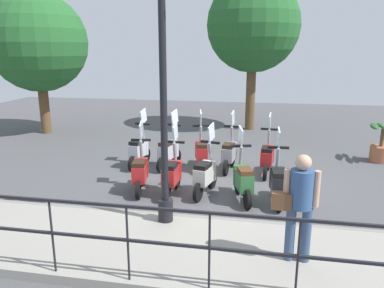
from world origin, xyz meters
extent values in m
plane|color=#4C4C4F|center=(0.00, 0.00, 0.00)|extent=(28.00, 28.00, 0.00)
cube|color=gray|center=(-3.20, 0.00, 0.07)|extent=(2.20, 20.00, 0.15)
cube|color=gray|center=(-2.15, 0.00, 0.07)|extent=(0.10, 20.00, 0.15)
cube|color=black|center=(-4.20, 0.00, 1.20)|extent=(0.04, 16.00, 0.04)
cube|color=black|center=(-4.20, 0.00, 0.73)|extent=(0.04, 16.00, 0.04)
cylinder|color=black|center=(-4.20, -1.60, 0.68)|extent=(0.03, 0.03, 1.05)
cylinder|color=black|center=(-4.20, -0.53, 0.68)|extent=(0.03, 0.03, 1.05)
cylinder|color=black|center=(-4.20, 0.53, 0.68)|extent=(0.03, 0.03, 1.05)
cylinder|color=black|center=(-4.20, 1.60, 0.68)|extent=(0.03, 0.03, 1.05)
cylinder|color=black|center=(-2.40, 0.50, 0.35)|extent=(0.26, 0.26, 0.40)
cylinder|color=black|center=(-2.40, 0.50, 2.25)|extent=(0.12, 0.12, 4.20)
cylinder|color=#384C70|center=(-3.30, -1.80, 0.56)|extent=(0.14, 0.14, 0.82)
cylinder|color=#384C70|center=(-3.30, -1.58, 0.56)|extent=(0.14, 0.14, 0.82)
cylinder|color=#335184|center=(-3.30, -1.69, 1.25)|extent=(0.32, 0.32, 0.55)
sphere|color=tan|center=(-3.30, -1.69, 1.63)|extent=(0.22, 0.22, 0.22)
cylinder|color=tan|center=(-3.30, -1.89, 1.26)|extent=(0.09, 0.09, 0.52)
cylinder|color=tan|center=(-3.30, -1.49, 1.26)|extent=(0.09, 0.09, 0.52)
cube|color=brown|center=(-3.35, -1.43, 1.07)|extent=(0.14, 0.28, 0.24)
cylinder|color=brown|center=(4.33, 6.90, 1.00)|extent=(0.36, 0.36, 2.00)
sphere|color=#235B28|center=(4.33, 6.90, 3.32)|extent=(3.52, 3.52, 3.52)
cylinder|color=brown|center=(6.39, -0.68, 1.33)|extent=(0.36, 0.36, 2.65)
sphere|color=#235B28|center=(6.39, -0.68, 3.96)|extent=(3.48, 3.48, 3.48)
cylinder|color=#9E5B3D|center=(2.64, -4.47, 0.23)|extent=(0.56, 0.56, 0.45)
cylinder|color=brown|center=(2.64, -4.47, 0.70)|extent=(0.10, 0.10, 0.50)
ellipsoid|color=#235B28|center=(2.89, -4.47, 1.00)|extent=(0.56, 0.16, 0.10)
ellipsoid|color=#235B28|center=(2.64, -4.22, 1.00)|extent=(0.56, 0.16, 0.10)
ellipsoid|color=#235B28|center=(2.82, -4.29, 1.00)|extent=(0.56, 0.16, 0.10)
cylinder|color=black|center=(-0.49, -1.47, 0.20)|extent=(0.40, 0.10, 0.40)
cylinder|color=black|center=(-1.32, -1.52, 0.20)|extent=(0.40, 0.10, 0.40)
cube|color=black|center=(-0.99, -1.50, 0.48)|extent=(0.61, 0.31, 0.36)
cube|color=black|center=(-0.70, -1.48, 0.50)|extent=(0.14, 0.31, 0.44)
cube|color=black|center=(-1.06, -1.50, 0.71)|extent=(0.41, 0.28, 0.10)
cylinder|color=gray|center=(-0.64, -1.48, 0.85)|extent=(0.19, 0.08, 0.55)
cube|color=black|center=(-0.64, -1.48, 1.13)|extent=(0.08, 0.44, 0.05)
cube|color=silver|center=(-0.58, -1.48, 1.33)|extent=(0.39, 0.05, 0.42)
cylinder|color=black|center=(-0.51, -0.66, 0.20)|extent=(0.41, 0.19, 0.40)
cylinder|color=black|center=(-1.30, -0.90, 0.20)|extent=(0.41, 0.19, 0.40)
cube|color=#2D6B38|center=(-0.98, -0.81, 0.48)|extent=(0.66, 0.44, 0.36)
cube|color=#2D6B38|center=(-0.71, -0.73, 0.50)|extent=(0.20, 0.32, 0.44)
cube|color=#4C2D19|center=(-1.05, -0.83, 0.71)|extent=(0.46, 0.36, 0.10)
cylinder|color=gray|center=(-0.65, -0.71, 0.85)|extent=(0.20, 0.12, 0.55)
cube|color=black|center=(-0.65, -0.71, 1.13)|extent=(0.18, 0.44, 0.05)
cube|color=silver|center=(-0.59, -0.69, 1.33)|extent=(0.38, 0.14, 0.42)
cylinder|color=black|center=(-0.30, -0.06, 0.20)|extent=(0.41, 0.17, 0.40)
cylinder|color=black|center=(-1.11, 0.13, 0.20)|extent=(0.41, 0.17, 0.40)
cube|color=beige|center=(-0.78, 0.05, 0.48)|extent=(0.65, 0.41, 0.36)
cube|color=beige|center=(-0.50, -0.01, 0.50)|extent=(0.19, 0.32, 0.44)
cube|color=black|center=(-0.85, 0.07, 0.71)|extent=(0.45, 0.35, 0.10)
cylinder|color=gray|center=(-0.44, -0.03, 0.85)|extent=(0.19, 0.11, 0.55)
cube|color=black|center=(-0.44, -0.03, 1.13)|extent=(0.16, 0.44, 0.05)
cube|color=silver|center=(-0.39, -0.04, 1.33)|extent=(0.38, 0.12, 0.42)
cylinder|color=black|center=(-0.42, 0.74, 0.20)|extent=(0.40, 0.09, 0.40)
cylinder|color=black|center=(-1.25, 0.76, 0.20)|extent=(0.40, 0.09, 0.40)
cube|color=#B21E1E|center=(-0.92, 0.75, 0.48)|extent=(0.61, 0.30, 0.36)
cube|color=#B21E1E|center=(-0.63, 0.75, 0.50)|extent=(0.13, 0.30, 0.44)
cube|color=black|center=(-0.99, 0.76, 0.71)|extent=(0.41, 0.27, 0.10)
cylinder|color=gray|center=(-0.57, 0.74, 0.85)|extent=(0.18, 0.08, 0.55)
cube|color=black|center=(-0.57, 0.74, 1.13)|extent=(0.07, 0.44, 0.05)
cube|color=silver|center=(-0.51, 0.74, 1.33)|extent=(0.39, 0.04, 0.42)
cylinder|color=black|center=(-0.38, 1.56, 0.20)|extent=(0.41, 0.15, 0.40)
cylinder|color=black|center=(-1.20, 1.41, 0.20)|extent=(0.41, 0.15, 0.40)
cube|color=#B21E1E|center=(-0.87, 1.47, 0.48)|extent=(0.64, 0.38, 0.36)
cube|color=#B21E1E|center=(-0.59, 1.52, 0.50)|extent=(0.17, 0.32, 0.44)
cube|color=black|center=(-0.94, 1.46, 0.71)|extent=(0.44, 0.33, 0.10)
cylinder|color=gray|center=(-0.53, 1.53, 0.85)|extent=(0.19, 0.10, 0.55)
cube|color=black|center=(-0.53, 1.53, 1.13)|extent=(0.14, 0.44, 0.05)
cube|color=silver|center=(-0.47, 1.55, 1.33)|extent=(0.39, 0.10, 0.42)
cylinder|color=black|center=(1.31, -1.34, 0.20)|extent=(0.41, 0.12, 0.40)
cylinder|color=black|center=(0.49, -1.26, 0.20)|extent=(0.41, 0.12, 0.40)
cube|color=#B21E1E|center=(0.82, -1.29, 0.48)|extent=(0.62, 0.34, 0.36)
cube|color=#B21E1E|center=(1.11, -1.32, 0.50)|extent=(0.15, 0.31, 0.44)
cube|color=black|center=(0.75, -1.29, 0.71)|extent=(0.42, 0.30, 0.10)
cylinder|color=gray|center=(1.16, -1.33, 0.85)|extent=(0.19, 0.09, 0.55)
cube|color=black|center=(1.16, -1.33, 1.13)|extent=(0.10, 0.44, 0.05)
cube|color=silver|center=(1.22, -1.33, 1.33)|extent=(0.39, 0.07, 0.42)
cylinder|color=black|center=(1.49, -0.39, 0.20)|extent=(0.41, 0.13, 0.40)
cylinder|color=black|center=(0.67, -0.28, 0.20)|extent=(0.41, 0.13, 0.40)
cube|color=gray|center=(1.00, -0.32, 0.48)|extent=(0.63, 0.35, 0.36)
cube|color=gray|center=(1.28, -0.36, 0.50)|extent=(0.16, 0.31, 0.44)
cube|color=black|center=(0.93, -0.32, 0.71)|extent=(0.43, 0.31, 0.10)
cylinder|color=gray|center=(1.34, -0.37, 0.85)|extent=(0.19, 0.09, 0.55)
cube|color=black|center=(1.34, -0.37, 1.13)|extent=(0.11, 0.44, 0.05)
cube|color=silver|center=(1.40, -0.37, 1.33)|extent=(0.39, 0.08, 0.42)
cylinder|color=black|center=(1.42, 0.49, 0.20)|extent=(0.41, 0.17, 0.40)
cylinder|color=black|center=(0.61, 0.31, 0.20)|extent=(0.41, 0.17, 0.40)
cube|color=#B21E1E|center=(0.93, 0.38, 0.48)|extent=(0.65, 0.41, 0.36)
cube|color=#B21E1E|center=(1.21, 0.45, 0.50)|extent=(0.18, 0.32, 0.44)
cube|color=black|center=(0.86, 0.37, 0.71)|extent=(0.45, 0.34, 0.10)
cylinder|color=gray|center=(1.27, 0.46, 0.85)|extent=(0.19, 0.11, 0.55)
cube|color=black|center=(1.27, 0.46, 1.13)|extent=(0.16, 0.44, 0.05)
cube|color=silver|center=(1.33, 0.47, 1.33)|extent=(0.38, 0.12, 0.42)
cylinder|color=black|center=(1.39, 1.16, 0.20)|extent=(0.41, 0.18, 0.40)
cylinder|color=black|center=(0.59, 1.38, 0.20)|extent=(0.41, 0.18, 0.40)
cube|color=#B7BCC6|center=(0.91, 1.29, 0.48)|extent=(0.65, 0.43, 0.36)
cube|color=#B7BCC6|center=(1.19, 1.21, 0.50)|extent=(0.20, 0.32, 0.44)
cube|color=black|center=(0.84, 1.31, 0.71)|extent=(0.45, 0.36, 0.10)
cylinder|color=gray|center=(1.25, 1.20, 0.85)|extent=(0.19, 0.12, 0.55)
cube|color=black|center=(1.25, 1.20, 1.13)|extent=(0.18, 0.44, 0.05)
cube|color=silver|center=(1.31, 1.18, 1.33)|extent=(0.38, 0.13, 0.42)
cylinder|color=black|center=(1.38, 2.04, 0.20)|extent=(0.41, 0.13, 0.40)
cylinder|color=black|center=(0.56, 2.15, 0.20)|extent=(0.41, 0.13, 0.40)
cube|color=#B7BCC6|center=(0.89, 2.10, 0.48)|extent=(0.63, 0.36, 0.36)
cube|color=#B7BCC6|center=(1.18, 2.07, 0.50)|extent=(0.16, 0.31, 0.44)
cube|color=black|center=(0.82, 2.11, 0.71)|extent=(0.43, 0.31, 0.10)
cylinder|color=gray|center=(1.24, 2.06, 0.85)|extent=(0.19, 0.09, 0.55)
cube|color=black|center=(1.24, 2.06, 1.13)|extent=(0.12, 0.44, 0.05)
cube|color=silver|center=(1.29, 2.05, 1.33)|extent=(0.39, 0.08, 0.42)
camera|label=1|loc=(-8.34, -1.08, 3.14)|focal=35.00mm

